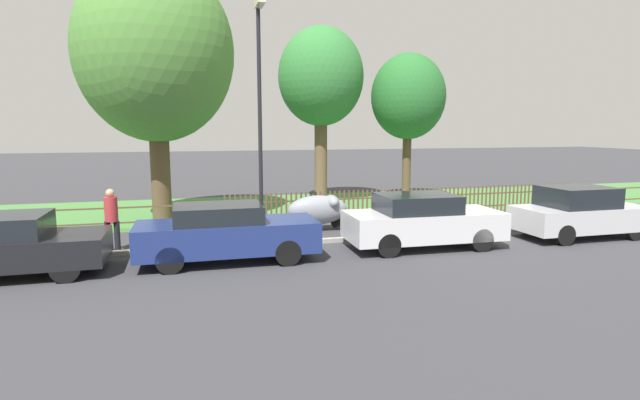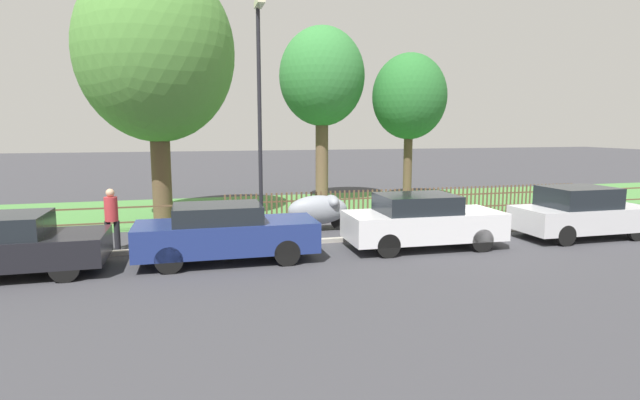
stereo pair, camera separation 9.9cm
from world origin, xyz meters
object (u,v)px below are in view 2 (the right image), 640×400
object	(u,v)px
parked_car_red_compact	(581,213)
parked_car_black_saloon	(225,232)
tree_behind_motorcycle	(322,78)
covered_motorcycle	(319,209)
street_lamp	(260,98)
tree_nearest_kerb	(156,53)
tree_mid_park	(409,97)
parked_car_navy_estate	(422,221)
parked_car_silver_hatchback	(9,245)
pedestrian_near_fence	(111,216)

from	to	relation	value
parked_car_red_compact	parked_car_black_saloon	bearing A→B (deg)	179.85
parked_car_black_saloon	tree_behind_motorcycle	xyz separation A→B (m)	(4.88, 8.96, 4.66)
tree_behind_motorcycle	parked_car_red_compact	bearing A→B (deg)	-57.79
covered_motorcycle	tree_behind_motorcycle	world-z (taller)	tree_behind_motorcycle
tree_behind_motorcycle	street_lamp	bearing A→B (deg)	-117.00
parked_car_black_saloon	tree_nearest_kerb	bearing A→B (deg)	106.60
tree_mid_park	street_lamp	size ratio (longest dim) A/B	0.98
tree_nearest_kerb	tree_behind_motorcycle	xyz separation A→B (m)	(6.62, 2.87, -0.40)
parked_car_navy_estate	tree_behind_motorcycle	bearing A→B (deg)	94.50
street_lamp	tree_nearest_kerb	bearing A→B (deg)	122.73
parked_car_black_saloon	tree_mid_park	bearing A→B (deg)	44.13
tree_behind_motorcycle	street_lamp	distance (m)	8.35
tree_nearest_kerb	tree_mid_park	xyz separation A→B (m)	(10.35, 2.07, -1.19)
parked_car_silver_hatchback	street_lamp	size ratio (longest dim) A/B	0.60
covered_motorcycle	tree_behind_motorcycle	bearing A→B (deg)	75.75
tree_mid_park	pedestrian_near_fence	size ratio (longest dim) A/B	3.85
tree_behind_motorcycle	tree_mid_park	world-z (taller)	tree_behind_motorcycle
parked_car_silver_hatchback	parked_car_red_compact	bearing A→B (deg)	-0.06
parked_car_silver_hatchback	covered_motorcycle	xyz separation A→B (m)	(7.94, 3.01, -0.02)
parked_car_silver_hatchback	parked_car_navy_estate	distance (m)	10.08
covered_motorcycle	tree_behind_motorcycle	distance (m)	7.76
parked_car_black_saloon	tree_nearest_kerb	distance (m)	8.10
parked_car_black_saloon	tree_behind_motorcycle	world-z (taller)	tree_behind_motorcycle
parked_car_navy_estate	parked_car_red_compact	distance (m)	5.19
parked_car_navy_estate	parked_car_red_compact	xyz separation A→B (m)	(5.19, -0.05, 0.01)
parked_car_red_compact	tree_mid_park	world-z (taller)	tree_mid_park
parked_car_silver_hatchback	pedestrian_near_fence	bearing A→B (deg)	44.25
covered_motorcycle	tree_mid_park	distance (m)	8.43
parked_car_black_saloon	pedestrian_near_fence	distance (m)	3.42
parked_car_red_compact	covered_motorcycle	world-z (taller)	parked_car_red_compact
covered_motorcycle	street_lamp	size ratio (longest dim) A/B	0.31
covered_motorcycle	street_lamp	distance (m)	4.21
parked_car_silver_hatchback	parked_car_navy_estate	xyz separation A→B (m)	(10.08, 0.05, 0.05)
parked_car_silver_hatchback	tree_behind_motorcycle	distance (m)	13.95
tree_behind_motorcycle	tree_mid_park	size ratio (longest dim) A/B	1.17
parked_car_silver_hatchback	tree_mid_park	size ratio (longest dim) A/B	0.61
parked_car_black_saloon	street_lamp	world-z (taller)	street_lamp
street_lamp	tree_mid_park	bearing A→B (deg)	41.21
parked_car_silver_hatchback	covered_motorcycle	distance (m)	8.49
pedestrian_near_fence	street_lamp	world-z (taller)	street_lamp
tree_nearest_kerb	tree_behind_motorcycle	size ratio (longest dim) A/B	1.17
parked_car_silver_hatchback	tree_nearest_kerb	distance (m)	8.47
pedestrian_near_fence	parked_car_silver_hatchback	bearing A→B (deg)	55.09
parked_car_black_saloon	street_lamp	bearing A→B (deg)	55.51
parked_car_silver_hatchback	parked_car_navy_estate	world-z (taller)	parked_car_navy_estate
tree_nearest_kerb	tree_mid_park	distance (m)	10.62
parked_car_black_saloon	parked_car_red_compact	xyz separation A→B (m)	(10.52, 0.01, 0.02)
parked_car_navy_estate	pedestrian_near_fence	bearing A→B (deg)	169.20
covered_motorcycle	street_lamp	bearing A→B (deg)	-143.94
parked_car_black_saloon	tree_behind_motorcycle	bearing A→B (deg)	62.11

